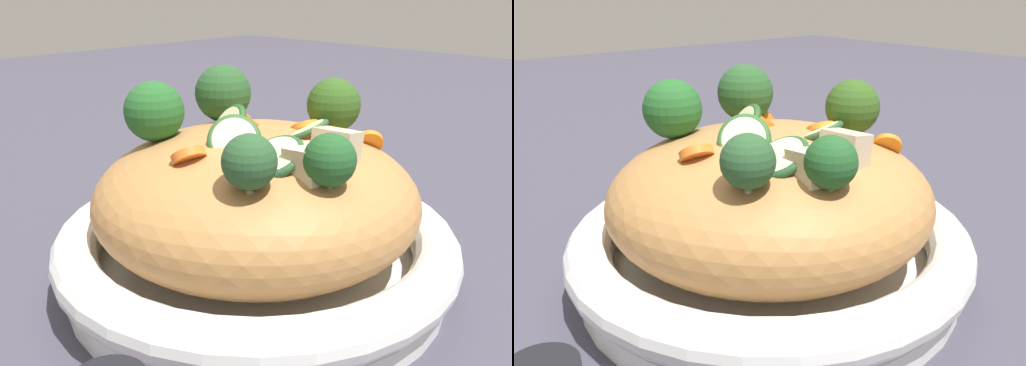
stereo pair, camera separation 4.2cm
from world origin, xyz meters
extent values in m
plane|color=#3F3C4B|center=(0.00, 0.00, 0.00)|extent=(3.00, 3.00, 0.00)
cylinder|color=white|center=(0.00, 0.00, 0.01)|extent=(0.30, 0.30, 0.02)
torus|color=white|center=(0.00, 0.00, 0.03)|extent=(0.32, 0.32, 0.04)
ellipsoid|color=#B37D44|center=(0.00, 0.00, 0.07)|extent=(0.25, 0.25, 0.11)
torus|color=#AD7D42|center=(-0.02, 0.00, 0.11)|extent=(0.05, 0.05, 0.02)
torus|color=#AC7C3D|center=(0.01, 0.04, 0.10)|extent=(0.05, 0.05, 0.02)
cone|color=#98AB6F|center=(0.07, 0.06, 0.11)|extent=(0.02, 0.02, 0.02)
sphere|color=#29522C|center=(0.07, 0.06, 0.13)|extent=(0.05, 0.05, 0.03)
cone|color=#8FB670|center=(0.02, 0.09, 0.11)|extent=(0.02, 0.01, 0.01)
sphere|color=#215426|center=(0.02, 0.09, 0.13)|extent=(0.04, 0.04, 0.03)
cone|color=#9BAE6B|center=(-0.03, -0.07, 0.11)|extent=(0.03, 0.03, 0.02)
sphere|color=#275327|center=(-0.03, -0.07, 0.14)|extent=(0.05, 0.05, 0.05)
cone|color=#8DB869|center=(-0.07, 0.02, 0.11)|extent=(0.03, 0.03, 0.01)
sphere|color=#30561C|center=(-0.07, 0.02, 0.14)|extent=(0.06, 0.06, 0.04)
cone|color=#96B36E|center=(-0.03, -0.07, 0.11)|extent=(0.02, 0.02, 0.01)
sphere|color=#255B24|center=(-0.03, -0.07, 0.13)|extent=(0.05, 0.05, 0.04)
cone|color=#8FB371|center=(0.05, -0.07, 0.11)|extent=(0.02, 0.02, 0.02)
sphere|color=#245E27|center=(0.05, -0.07, 0.14)|extent=(0.05, 0.05, 0.05)
cone|color=#8DAB75|center=(-0.03, -0.07, 0.11)|extent=(0.02, 0.02, 0.02)
sphere|color=#31531C|center=(-0.03, -0.07, 0.14)|extent=(0.06, 0.06, 0.04)
cylinder|color=orange|center=(0.01, 0.07, 0.12)|extent=(0.03, 0.03, 0.02)
cylinder|color=orange|center=(-0.05, -0.06, 0.12)|extent=(0.02, 0.02, 0.02)
cylinder|color=orange|center=(-0.01, -0.02, 0.13)|extent=(0.03, 0.03, 0.02)
cylinder|color=orange|center=(-0.08, 0.05, 0.11)|extent=(0.03, 0.03, 0.02)
cylinder|color=orange|center=(-0.04, 0.02, 0.12)|extent=(0.03, 0.03, 0.02)
cylinder|color=orange|center=(0.07, 0.00, 0.12)|extent=(0.03, 0.03, 0.02)
cylinder|color=beige|center=(0.03, 0.05, 0.12)|extent=(0.04, 0.04, 0.02)
torus|color=#26522B|center=(0.03, 0.05, 0.12)|extent=(0.04, 0.04, 0.03)
cylinder|color=beige|center=(-0.03, 0.03, 0.12)|extent=(0.04, 0.04, 0.02)
torus|color=#2E512B|center=(-0.03, 0.03, 0.12)|extent=(0.05, 0.05, 0.02)
cylinder|color=beige|center=(0.03, 0.01, 0.13)|extent=(0.04, 0.04, 0.03)
torus|color=#2F5D2B|center=(0.03, 0.01, 0.13)|extent=(0.05, 0.05, 0.04)
cylinder|color=beige|center=(0.01, -0.02, 0.13)|extent=(0.03, 0.04, 0.03)
torus|color=#255122|center=(0.01, -0.02, 0.13)|extent=(0.04, 0.04, 0.03)
cube|color=beige|center=(-0.01, 0.07, 0.12)|extent=(0.03, 0.03, 0.03)
cube|color=beige|center=(0.02, 0.07, 0.12)|extent=(0.03, 0.03, 0.03)
camera|label=1|loc=(0.28, 0.28, 0.23)|focal=37.64mm
camera|label=2|loc=(0.25, 0.30, 0.23)|focal=37.64mm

